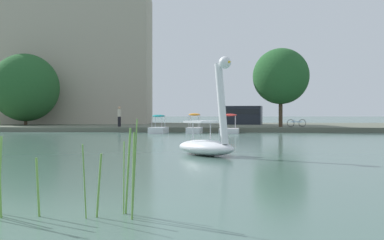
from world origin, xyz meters
TOP-DOWN VIEW (x-y plane):
  - ground_plane at (0.00, 0.00)m, footprint 515.71×515.71m
  - shore_bank_far at (0.00, 41.54)m, footprint 131.91×20.59m
  - swan_boat at (2.44, 10.30)m, footprint 2.83×2.99m
  - pedal_boat_red at (3.70, 29.61)m, footprint 1.70×2.50m
  - pedal_boat_orange at (0.91, 29.68)m, footprint 1.28×2.25m
  - pedal_boat_teal at (-1.95, 29.33)m, footprint 1.42×2.35m
  - tree_broadleaf_behind_dock at (8.28, 33.36)m, footprint 6.28×5.87m
  - tree_willow_near_path at (-16.69, 38.11)m, footprint 8.97×8.81m
  - person_on_path at (-6.01, 33.29)m, footprint 0.29×0.29m
  - bicycle_parked at (9.65, 33.34)m, footprint 1.71×0.39m
  - parked_van at (5.30, 42.42)m, footprint 4.65×2.68m
  - apartment_block at (-14.51, 46.39)m, footprint 19.03×11.21m
  - reed_clump_foreground at (0.41, 0.10)m, footprint 2.35×0.67m

SIDE VIEW (x-z plane):
  - ground_plane at x=0.00m, z-range 0.00..0.00m
  - shore_bank_far at x=0.00m, z-range 0.00..0.41m
  - pedal_boat_red at x=3.70m, z-range -0.35..1.21m
  - pedal_boat_orange at x=0.91m, z-range -0.35..1.25m
  - pedal_boat_teal at x=-1.95m, z-range -0.29..1.19m
  - swan_boat at x=2.44m, z-range -1.22..2.39m
  - reed_clump_foreground at x=0.41m, z-range -0.14..1.34m
  - bicycle_parked at x=9.65m, z-range 0.41..1.09m
  - person_on_path at x=-6.01m, z-range 0.48..2.30m
  - parked_van at x=5.30m, z-range 0.49..2.48m
  - tree_willow_near_path at x=-16.69m, z-range 0.60..7.84m
  - tree_broadleaf_behind_dock at x=8.28m, z-range 1.39..8.28m
  - apartment_block at x=-14.51m, z-range 0.41..15.94m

